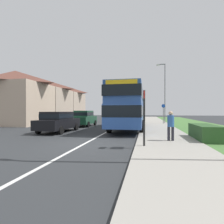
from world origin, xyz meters
TOP-DOWN VIEW (x-y plane):
  - ground_plane at (0.00, 0.00)m, footprint 120.00×120.00m
  - lane_marking_centre at (0.00, 8.00)m, footprint 0.14×60.00m
  - pavement_near_side at (4.20, 6.00)m, footprint 3.20×68.00m
  - grass_verge_seaward at (8.50, 6.00)m, footprint 6.00×68.00m
  - roadside_hedge at (6.30, 1.97)m, footprint 1.10×2.86m
  - double_decker_bus at (1.55, 7.28)m, footprint 2.80×10.13m
  - parked_car_black at (-3.74, 4.16)m, footprint 1.97×4.48m
  - parked_car_dark_green at (-3.57, 9.58)m, footprint 1.87×3.92m
  - pedestrian_at_stop at (4.35, 0.99)m, footprint 0.34×0.34m
  - bus_stop_sign at (3.00, -0.64)m, footprint 0.09×0.52m
  - cycle_route_sign at (5.17, 13.80)m, footprint 0.44×0.08m
  - street_lamp_near at (5.50, -2.49)m, footprint 1.14×0.20m
  - street_lamp_mid at (5.36, 14.89)m, footprint 1.14×0.20m
  - house_terrace_far_side at (-12.57, 15.92)m, footprint 7.38×17.63m

SIDE VIEW (x-z plane):
  - ground_plane at x=0.00m, z-range 0.00..0.00m
  - lane_marking_centre at x=0.00m, z-range 0.00..0.01m
  - grass_verge_seaward at x=8.50m, z-range 0.00..0.08m
  - pavement_near_side at x=4.20m, z-range 0.00..0.12m
  - roadside_hedge at x=6.30m, z-range 0.00..0.90m
  - parked_car_black at x=-3.74m, z-range 0.08..1.70m
  - parked_car_dark_green at x=-3.57m, z-range 0.08..1.78m
  - pedestrian_at_stop at x=4.35m, z-range 0.14..1.81m
  - cycle_route_sign at x=5.17m, z-range 0.17..2.69m
  - bus_stop_sign at x=3.00m, z-range 0.24..2.84m
  - double_decker_bus at x=1.55m, z-range 0.29..3.99m
  - house_terrace_far_side at x=-12.57m, z-range 0.00..6.58m
  - street_lamp_mid at x=5.36m, z-range 0.55..8.33m
  - street_lamp_near at x=5.50m, z-range 0.56..8.92m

